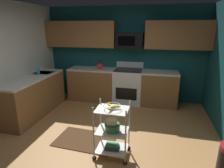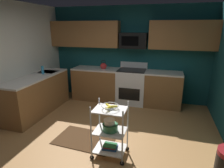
{
  "view_description": "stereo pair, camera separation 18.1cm",
  "coord_description": "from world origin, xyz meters",
  "px_view_note": "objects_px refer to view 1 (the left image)",
  "views": [
    {
      "loc": [
        0.89,
        -2.93,
        2.05
      ],
      "look_at": [
        0.14,
        0.31,
        1.05
      ],
      "focal_mm": 30.67,
      "sensor_mm": 36.0,
      "label": 1
    },
    {
      "loc": [
        1.07,
        -2.89,
        2.05
      ],
      "look_at": [
        0.14,
        0.31,
        1.05
      ],
      "focal_mm": 30.67,
      "sensor_mm": 36.0,
      "label": 2
    }
  ],
  "objects_px": {
    "rolling_cart": "(112,131)",
    "fruit_bowl": "(112,106)",
    "oven_range": "(128,86)",
    "kettle": "(100,66)",
    "dish_soap_bottle": "(38,71)",
    "book_stack": "(112,146)",
    "microwave": "(130,40)",
    "mixing_bowl_large": "(112,127)",
    "mixing_bowl_small": "(112,122)"
  },
  "relations": [
    {
      "from": "mixing_bowl_small",
      "to": "book_stack",
      "type": "xyz_separation_m",
      "value": [
        0.01,
        0.01,
        -0.46
      ]
    },
    {
      "from": "mixing_bowl_large",
      "to": "dish_soap_bottle",
      "type": "bearing_deg",
      "value": 147.58
    },
    {
      "from": "microwave",
      "to": "rolling_cart",
      "type": "relative_size",
      "value": 0.77
    },
    {
      "from": "mixing_bowl_small",
      "to": "microwave",
      "type": "bearing_deg",
      "value": 92.14
    },
    {
      "from": "oven_range",
      "to": "book_stack",
      "type": "bearing_deg",
      "value": -87.62
    },
    {
      "from": "oven_range",
      "to": "fruit_bowl",
      "type": "height_order",
      "value": "oven_range"
    },
    {
      "from": "rolling_cart",
      "to": "dish_soap_bottle",
      "type": "xyz_separation_m",
      "value": [
        -2.16,
        1.37,
        0.57
      ]
    },
    {
      "from": "book_stack",
      "to": "kettle",
      "type": "xyz_separation_m",
      "value": [
        -0.91,
        2.39,
        0.84
      ]
    },
    {
      "from": "mixing_bowl_small",
      "to": "kettle",
      "type": "distance_m",
      "value": 2.59
    },
    {
      "from": "kettle",
      "to": "fruit_bowl",
      "type": "bearing_deg",
      "value": -69.21
    },
    {
      "from": "kettle",
      "to": "oven_range",
      "type": "bearing_deg",
      "value": 0.27
    },
    {
      "from": "book_stack",
      "to": "dish_soap_bottle",
      "type": "height_order",
      "value": "dish_soap_bottle"
    },
    {
      "from": "fruit_bowl",
      "to": "mixing_bowl_small",
      "type": "bearing_deg",
      "value": -126.21
    },
    {
      "from": "mixing_bowl_large",
      "to": "kettle",
      "type": "height_order",
      "value": "kettle"
    },
    {
      "from": "kettle",
      "to": "dish_soap_bottle",
      "type": "distance_m",
      "value": 1.61
    },
    {
      "from": "oven_range",
      "to": "microwave",
      "type": "relative_size",
      "value": 1.57
    },
    {
      "from": "microwave",
      "to": "mixing_bowl_large",
      "type": "relative_size",
      "value": 2.78
    },
    {
      "from": "oven_range",
      "to": "dish_soap_bottle",
      "type": "height_order",
      "value": "dish_soap_bottle"
    },
    {
      "from": "fruit_bowl",
      "to": "book_stack",
      "type": "xyz_separation_m",
      "value": [
        0.0,
        -0.0,
        -0.72
      ]
    },
    {
      "from": "kettle",
      "to": "dish_soap_bottle",
      "type": "relative_size",
      "value": 1.32
    },
    {
      "from": "dish_soap_bottle",
      "to": "fruit_bowl",
      "type": "bearing_deg",
      "value": -32.46
    },
    {
      "from": "fruit_bowl",
      "to": "oven_range",
      "type": "bearing_deg",
      "value": 92.38
    },
    {
      "from": "fruit_bowl",
      "to": "book_stack",
      "type": "height_order",
      "value": "fruit_bowl"
    },
    {
      "from": "oven_range",
      "to": "fruit_bowl",
      "type": "bearing_deg",
      "value": -87.62
    },
    {
      "from": "mixing_bowl_small",
      "to": "book_stack",
      "type": "relative_size",
      "value": 0.72
    },
    {
      "from": "kettle",
      "to": "rolling_cart",
      "type": "bearing_deg",
      "value": -69.21
    },
    {
      "from": "oven_range",
      "to": "dish_soap_bottle",
      "type": "bearing_deg",
      "value": -153.73
    },
    {
      "from": "microwave",
      "to": "mixing_bowl_large",
      "type": "distance_m",
      "value": 2.76
    },
    {
      "from": "book_stack",
      "to": "kettle",
      "type": "distance_m",
      "value": 2.69
    },
    {
      "from": "mixing_bowl_large",
      "to": "kettle",
      "type": "relative_size",
      "value": 0.95
    },
    {
      "from": "rolling_cart",
      "to": "mixing_bowl_small",
      "type": "bearing_deg",
      "value": -126.21
    },
    {
      "from": "fruit_bowl",
      "to": "book_stack",
      "type": "distance_m",
      "value": 0.72
    },
    {
      "from": "microwave",
      "to": "book_stack",
      "type": "xyz_separation_m",
      "value": [
        0.1,
        -2.5,
        -1.54
      ]
    },
    {
      "from": "oven_range",
      "to": "dish_soap_bottle",
      "type": "distance_m",
      "value": 2.36
    },
    {
      "from": "oven_range",
      "to": "kettle",
      "type": "height_order",
      "value": "kettle"
    },
    {
      "from": "book_stack",
      "to": "dish_soap_bottle",
      "type": "bearing_deg",
      "value": 147.54
    },
    {
      "from": "mixing_bowl_large",
      "to": "book_stack",
      "type": "height_order",
      "value": "mixing_bowl_large"
    },
    {
      "from": "oven_range",
      "to": "fruit_bowl",
      "type": "relative_size",
      "value": 4.04
    },
    {
      "from": "rolling_cart",
      "to": "kettle",
      "type": "distance_m",
      "value": 2.61
    },
    {
      "from": "rolling_cart",
      "to": "mixing_bowl_small",
      "type": "relative_size",
      "value": 5.03
    },
    {
      "from": "mixing_bowl_large",
      "to": "dish_soap_bottle",
      "type": "distance_m",
      "value": 2.61
    },
    {
      "from": "rolling_cart",
      "to": "fruit_bowl",
      "type": "xyz_separation_m",
      "value": [
        -0.0,
        0.0,
        0.42
      ]
    },
    {
      "from": "book_stack",
      "to": "microwave",
      "type": "bearing_deg",
      "value": 92.29
    },
    {
      "from": "fruit_bowl",
      "to": "rolling_cart",
      "type": "bearing_deg",
      "value": -63.43
    },
    {
      "from": "kettle",
      "to": "mixing_bowl_small",
      "type": "bearing_deg",
      "value": -69.41
    },
    {
      "from": "microwave",
      "to": "mixing_bowl_small",
      "type": "relative_size",
      "value": 3.85
    },
    {
      "from": "microwave",
      "to": "mixing_bowl_small",
      "type": "xyz_separation_m",
      "value": [
        0.09,
        -2.5,
        -1.08
      ]
    },
    {
      "from": "book_stack",
      "to": "mixing_bowl_large",
      "type": "bearing_deg",
      "value": 0.0
    },
    {
      "from": "rolling_cart",
      "to": "dish_soap_bottle",
      "type": "relative_size",
      "value": 4.57
    },
    {
      "from": "microwave",
      "to": "rolling_cart",
      "type": "xyz_separation_m",
      "value": [
        0.1,
        -2.5,
        -1.25
      ]
    }
  ]
}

